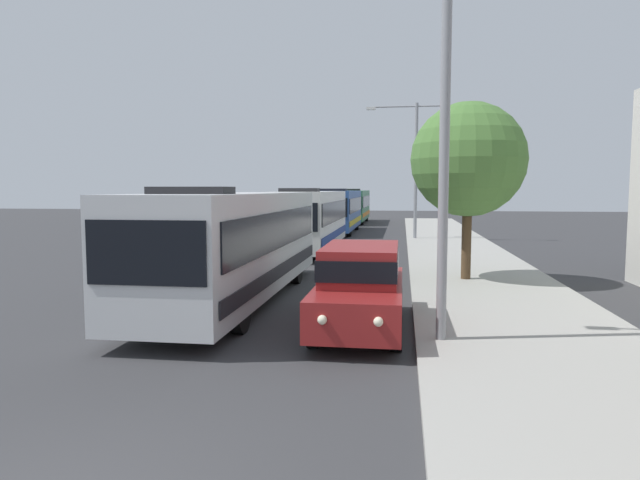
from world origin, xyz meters
name	(u,v)px	position (x,y,z in m)	size (l,w,h in m)	color
bus_lead	(237,241)	(-1.30, 10.60, 1.69)	(2.58, 11.42, 3.21)	silver
bus_second_in_line	(311,218)	(-1.30, 23.51, 1.69)	(2.58, 10.46, 3.21)	silver
bus_middle	(339,210)	(-1.30, 36.20, 1.69)	(2.58, 10.61, 3.21)	#284C8C
bus_fourth_in_line	(353,205)	(-1.30, 48.45, 1.69)	(2.58, 10.49, 3.21)	#33724C
white_suv	(361,284)	(2.40, 7.81, 1.03)	(1.86, 5.09, 1.90)	maroon
box_truck_oncoming	(313,206)	(-4.60, 45.07, 1.71)	(2.35, 7.68, 3.15)	#B7B7BC
streetlamp_near	(446,75)	(4.10, 6.68, 5.36)	(5.26, 0.28, 8.62)	gray
streetlamp_mid	(416,156)	(4.10, 30.57, 5.21)	(6.11, 0.28, 8.24)	gray
roadside_tree	(468,160)	(5.45, 14.64, 4.13)	(3.79, 3.79, 5.89)	#4C3823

